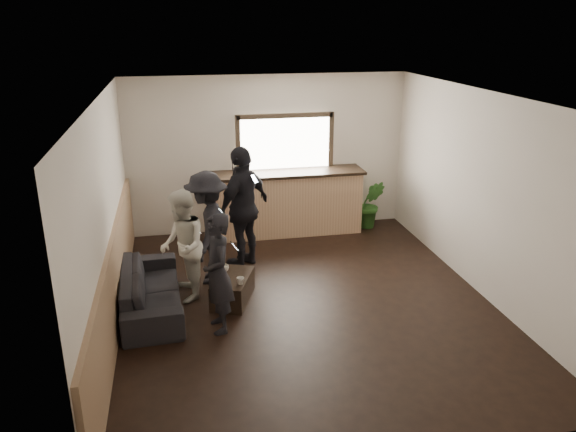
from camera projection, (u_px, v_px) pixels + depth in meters
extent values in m
cube|color=black|center=(305.00, 302.00, 7.73)|extent=(5.00, 6.00, 0.01)
cube|color=silver|center=(308.00, 97.00, 6.80)|extent=(5.00, 6.00, 0.01)
cube|color=beige|center=(268.00, 154.00, 10.04)|extent=(5.00, 0.01, 2.80)
cube|color=beige|center=(392.00, 322.00, 4.49)|extent=(5.00, 0.01, 2.80)
cube|color=beige|center=(106.00, 219.00, 6.80)|extent=(0.01, 6.00, 2.80)
cube|color=beige|center=(483.00, 195.00, 7.74)|extent=(0.01, 6.00, 2.80)
cube|color=#A47E5C|center=(116.00, 282.00, 7.08)|extent=(0.06, 5.90, 1.10)
cube|color=tan|center=(288.00, 204.00, 10.08)|extent=(2.60, 0.60, 1.10)
cube|color=black|center=(288.00, 173.00, 9.89)|extent=(2.70, 0.68, 0.05)
cube|color=white|center=(285.00, 143.00, 9.99)|extent=(1.60, 0.06, 0.90)
cube|color=#3F3326|center=(285.00, 116.00, 9.80)|extent=(1.72, 0.08, 0.08)
cube|color=#3F3326|center=(238.00, 145.00, 9.81)|extent=(0.08, 0.08, 1.06)
cube|color=#3F3326|center=(331.00, 141.00, 10.12)|extent=(0.08, 0.08, 1.06)
imported|color=black|center=(151.00, 290.00, 7.48)|extent=(0.84, 1.96, 0.56)
cube|color=black|center=(233.00, 289.00, 7.73)|extent=(0.70, 0.91, 0.36)
imported|color=silver|center=(225.00, 268.00, 7.83)|extent=(0.12, 0.12, 0.09)
imported|color=silver|center=(240.00, 281.00, 7.45)|extent=(0.14, 0.14, 0.09)
imported|color=#2D6623|center=(370.00, 204.00, 10.38)|extent=(0.57, 0.50, 0.91)
imported|color=black|center=(218.00, 273.00, 6.83)|extent=(0.44, 0.60, 1.53)
cube|color=black|center=(235.00, 246.00, 6.79)|extent=(0.10, 0.08, 0.12)
cube|color=silver|center=(235.00, 246.00, 6.78)|extent=(0.08, 0.07, 0.11)
imported|color=silver|center=(183.00, 246.00, 7.61)|extent=(0.64, 0.79, 1.55)
cube|color=black|center=(198.00, 230.00, 7.60)|extent=(0.10, 0.08, 0.12)
cube|color=silver|center=(198.00, 229.00, 7.59)|extent=(0.08, 0.07, 0.11)
imported|color=black|center=(208.00, 228.00, 8.12)|extent=(0.82, 1.18, 1.67)
cube|color=black|center=(222.00, 212.00, 8.04)|extent=(0.10, 0.09, 0.12)
cube|color=silver|center=(222.00, 211.00, 8.03)|extent=(0.09, 0.08, 0.11)
imported|color=black|center=(244.00, 207.00, 8.60)|extent=(1.13, 1.12, 1.91)
cube|color=black|center=(254.00, 179.00, 8.33)|extent=(0.12, 0.12, 0.12)
cube|color=silver|center=(254.00, 179.00, 8.32)|extent=(0.10, 0.10, 0.11)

